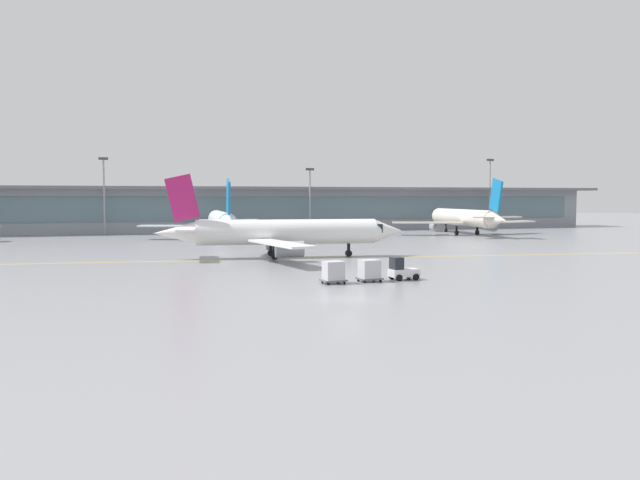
% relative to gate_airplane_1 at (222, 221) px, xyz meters
% --- Properties ---
extents(ground_plane, '(400.00, 400.00, 0.00)m').
position_rel_gate_airplane_1_xyz_m(ground_plane, '(-0.82, -70.72, -3.14)').
color(ground_plane, gray).
extents(taxiway_centreline_stripe, '(109.40, 12.22, 0.01)m').
position_rel_gate_airplane_1_xyz_m(taxiway_centreline_stripe, '(2.67, -40.64, -3.14)').
color(taxiway_centreline_stripe, yellow).
rests_on(taxiway_centreline_stripe, ground_plane).
extents(terminal_concourse, '(191.79, 11.00, 9.60)m').
position_rel_gate_airplane_1_xyz_m(terminal_concourse, '(-0.82, 23.30, 1.78)').
color(terminal_concourse, '#8C939E').
rests_on(terminal_concourse, ground_plane).
extents(gate_airplane_1, '(29.40, 31.63, 10.48)m').
position_rel_gate_airplane_1_xyz_m(gate_airplane_1, '(0.00, 0.00, 0.00)').
color(gate_airplane_1, white).
rests_on(gate_airplane_1, ground_plane).
extents(gate_airplane_2, '(30.36, 32.72, 10.83)m').
position_rel_gate_airplane_1_xyz_m(gate_airplane_2, '(47.78, -1.85, 0.11)').
color(gate_airplane_2, silver).
rests_on(gate_airplane_2, ground_plane).
extents(taxiing_regional_jet, '(30.94, 28.60, 10.24)m').
position_rel_gate_airplane_1_xyz_m(taxiing_regional_jet, '(2.27, -38.60, -0.07)').
color(taxiing_regional_jet, white).
rests_on(taxiing_regional_jet, ground_plane).
extents(baggage_tug, '(2.69, 1.78, 2.10)m').
position_rel_gate_airplane_1_xyz_m(baggage_tug, '(7.54, -62.14, -2.25)').
color(baggage_tug, silver).
rests_on(baggage_tug, ground_plane).
extents(cargo_dolly_lead, '(2.21, 1.74, 1.94)m').
position_rel_gate_airplane_1_xyz_m(cargo_dolly_lead, '(4.33, -62.37, -2.09)').
color(cargo_dolly_lead, '#595B60').
rests_on(cargo_dolly_lead, ground_plane).
extents(cargo_dolly_trailing, '(2.21, 1.74, 1.94)m').
position_rel_gate_airplane_1_xyz_m(cargo_dolly_trailing, '(0.90, -62.61, -2.09)').
color(cargo_dolly_trailing, '#595B60').
rests_on(cargo_dolly_trailing, ground_plane).
extents(apron_light_mast_1, '(1.80, 0.36, 15.13)m').
position_rel_gate_airplane_1_xyz_m(apron_light_mast_1, '(-20.55, 16.60, 5.12)').
color(apron_light_mast_1, gray).
rests_on(apron_light_mast_1, ground_plane).
extents(apron_light_mast_2, '(1.80, 0.36, 13.55)m').
position_rel_gate_airplane_1_xyz_m(apron_light_mast_2, '(21.03, 15.99, 4.31)').
color(apron_light_mast_2, gray).
rests_on(apron_light_mast_2, ground_plane).
extents(apron_light_mast_3, '(1.80, 0.36, 16.31)m').
position_rel_gate_airplane_1_xyz_m(apron_light_mast_3, '(65.40, 17.46, 5.71)').
color(apron_light_mast_3, gray).
rests_on(apron_light_mast_3, ground_plane).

